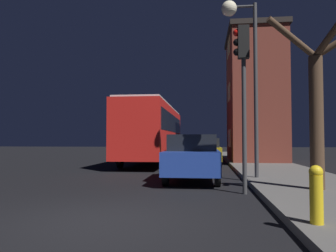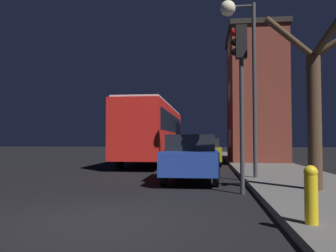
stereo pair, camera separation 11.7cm
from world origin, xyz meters
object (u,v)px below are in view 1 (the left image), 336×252
bare_tree (317,105)px  car_mid_lane (204,151)px  traffic_light (243,73)px  fire_hydrant (316,193)px  bus (154,129)px  car_near_lane (193,156)px  streetlamp (240,41)px

bare_tree → car_mid_lane: bearing=106.5°
traffic_light → fire_hydrant: bearing=-79.5°
bus → car_mid_lane: 3.66m
traffic_light → car_near_lane: bearing=117.4°
traffic_light → bare_tree: bare_tree is taller
car_near_lane → bare_tree: bearing=-41.1°
streetlamp → car_near_lane: 4.44m
car_near_lane → car_mid_lane: 7.09m
traffic_light → fire_hydrant: traffic_light is taller
bus → car_near_lane: 8.95m
fire_hydrant → bus: bearing=108.2°
streetlamp → car_near_lane: bearing=172.8°
streetlamp → car_mid_lane: streetlamp is taller
bare_tree → car_mid_lane: 10.54m
streetlamp → fire_hydrant: (0.46, -6.31, -4.32)m
traffic_light → bus: size_ratio=0.38×
bus → fire_hydrant: bus is taller
streetlamp → bare_tree: bearing=-58.4°
bus → fire_hydrant: 15.80m
bare_tree → fire_hydrant: bare_tree is taller
car_mid_lane → streetlamp: bearing=-79.9°
traffic_light → car_mid_lane: traffic_light is taller
streetlamp → traffic_light: 3.11m
bare_tree → car_mid_lane: bare_tree is taller
traffic_light → bare_tree: bearing=-3.0°
bus → fire_hydrant: (4.92, -14.94, -1.46)m
bus → fire_hydrant: size_ratio=13.23×
traffic_light → car_near_lane: 3.99m
traffic_light → car_near_lane: traffic_light is taller
streetlamp → car_mid_lane: bearing=100.1°
bus → car_mid_lane: bus is taller
car_near_lane → fire_hydrant: size_ratio=5.21×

